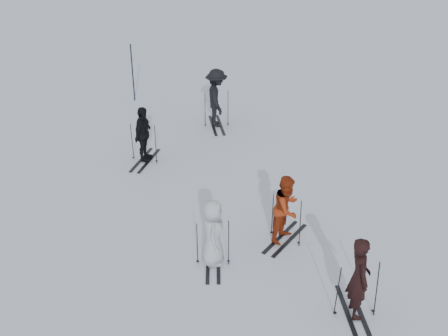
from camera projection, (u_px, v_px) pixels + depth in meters
The scene contains 12 objects.
ground at pixel (225, 221), 14.24m from camera, with size 120.00×120.00×0.00m, color silver.
skier_near_dark at pixel (359, 279), 10.87m from camera, with size 0.65×0.43×1.80m, color black.
skier_red at pixel (287, 209), 13.16m from camera, with size 0.82×0.64×1.69m, color maroon.
skier_grey at pixel (213, 234), 12.37m from camera, with size 0.78×0.51×1.60m, color #B9BEC4.
skier_uphill_left at pixel (143, 135), 16.78m from camera, with size 1.01×0.42×1.72m, color black.
skier_uphill_far at pixel (217, 99), 19.05m from camera, with size 1.29×0.74×2.00m, color black.
skis_near_dark at pixel (357, 289), 10.99m from camera, with size 0.92×1.75×1.27m, color black, non-canonical shape.
skis_red at pixel (286, 218), 13.27m from camera, with size 0.88×1.67×1.22m, color black, non-canonical shape.
skis_grey at pixel (213, 242), 12.48m from camera, with size 0.83×1.57×1.14m, color black, non-canonical shape.
skis_uphill_left at pixel (144, 142), 16.89m from camera, with size 0.90×1.70×1.24m, color black, non-canonical shape.
skis_uphill_far at pixel (217, 108), 19.21m from camera, with size 0.94×1.77×1.29m, color black, non-canonical shape.
piste_marker at pixel (133, 73), 21.13m from camera, with size 0.05×0.05×2.20m, color black.
Camera 1 is at (-0.29, -11.91, 7.93)m, focal length 45.00 mm.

